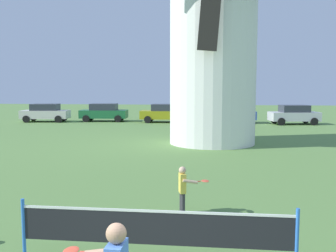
{
  "coord_description": "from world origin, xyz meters",
  "views": [
    {
      "loc": [
        0.65,
        -3.72,
        2.99
      ],
      "look_at": [
        -0.21,
        4.1,
        2.17
      ],
      "focal_mm": 39.58,
      "sensor_mm": 36.0,
      "label": 1
    }
  ],
  "objects_px": {
    "parked_car_green": "(104,112)",
    "parked_car_silver": "(294,114)",
    "player_far": "(183,187)",
    "parked_car_cream": "(45,113)",
    "parked_car_blue": "(229,113)",
    "tennis_net": "(155,228)",
    "parked_car_mustard": "(167,113)",
    "windmill": "(213,27)"
  },
  "relations": [
    {
      "from": "parked_car_green",
      "to": "parked_car_silver",
      "type": "bearing_deg",
      "value": -3.24
    },
    {
      "from": "player_far",
      "to": "parked_car_silver",
      "type": "bearing_deg",
      "value": 71.56
    },
    {
      "from": "parked_car_cream",
      "to": "parked_car_blue",
      "type": "relative_size",
      "value": 0.93
    },
    {
      "from": "tennis_net",
      "to": "player_far",
      "type": "height_order",
      "value": "player_far"
    },
    {
      "from": "parked_car_mustard",
      "to": "parked_car_blue",
      "type": "bearing_deg",
      "value": 0.44
    },
    {
      "from": "windmill",
      "to": "parked_car_silver",
      "type": "distance_m",
      "value": 13.92
    },
    {
      "from": "parked_car_blue",
      "to": "tennis_net",
      "type": "bearing_deg",
      "value": -95.68
    },
    {
      "from": "parked_car_mustard",
      "to": "parked_car_green",
      "type": "bearing_deg",
      "value": 176.42
    },
    {
      "from": "windmill",
      "to": "parked_car_green",
      "type": "xyz_separation_m",
      "value": [
        -9.38,
        11.9,
        -5.31
      ]
    },
    {
      "from": "parked_car_cream",
      "to": "parked_car_silver",
      "type": "distance_m",
      "value": 21.02
    },
    {
      "from": "parked_car_green",
      "to": "parked_car_silver",
      "type": "relative_size",
      "value": 1.03
    },
    {
      "from": "player_far",
      "to": "parked_car_blue",
      "type": "xyz_separation_m",
      "value": [
        2.25,
        22.93,
        0.16
      ]
    },
    {
      "from": "tennis_net",
      "to": "parked_car_green",
      "type": "xyz_separation_m",
      "value": [
        -8.33,
        25.93,
        0.13
      ]
    },
    {
      "from": "tennis_net",
      "to": "player_far",
      "type": "distance_m",
      "value": 2.7
    },
    {
      "from": "parked_car_blue",
      "to": "parked_car_silver",
      "type": "xyz_separation_m",
      "value": [
        5.19,
        -0.6,
        -0.0
      ]
    },
    {
      "from": "tennis_net",
      "to": "player_far",
      "type": "xyz_separation_m",
      "value": [
        0.29,
        2.68,
        -0.03
      ]
    },
    {
      "from": "parked_car_mustard",
      "to": "parked_car_blue",
      "type": "distance_m",
      "value": 5.27
    },
    {
      "from": "player_far",
      "to": "parked_car_silver",
      "type": "height_order",
      "value": "parked_car_silver"
    },
    {
      "from": "windmill",
      "to": "parked_car_mustard",
      "type": "relative_size",
      "value": 2.86
    },
    {
      "from": "parked_car_green",
      "to": "parked_car_blue",
      "type": "xyz_separation_m",
      "value": [
        10.88,
        -0.31,
        0.0
      ]
    },
    {
      "from": "parked_car_green",
      "to": "parked_car_cream",
      "type": "bearing_deg",
      "value": -168.85
    },
    {
      "from": "player_far",
      "to": "parked_car_mustard",
      "type": "distance_m",
      "value": 23.09
    },
    {
      "from": "tennis_net",
      "to": "parked_car_cream",
      "type": "height_order",
      "value": "parked_car_cream"
    },
    {
      "from": "player_far",
      "to": "parked_car_green",
      "type": "xyz_separation_m",
      "value": [
        -8.62,
        23.24,
        0.16
      ]
    },
    {
      "from": "windmill",
      "to": "player_far",
      "type": "xyz_separation_m",
      "value": [
        -0.76,
        -11.35,
        -5.47
      ]
    },
    {
      "from": "parked_car_blue",
      "to": "parked_car_silver",
      "type": "distance_m",
      "value": 5.23
    },
    {
      "from": "tennis_net",
      "to": "parked_car_silver",
      "type": "height_order",
      "value": "parked_car_silver"
    },
    {
      "from": "player_far",
      "to": "parked_car_cream",
      "type": "height_order",
      "value": "parked_car_cream"
    },
    {
      "from": "parked_car_blue",
      "to": "parked_car_silver",
      "type": "height_order",
      "value": "same"
    },
    {
      "from": "player_far",
      "to": "parked_car_silver",
      "type": "xyz_separation_m",
      "value": [
        7.45,
        22.33,
        0.16
      ]
    },
    {
      "from": "tennis_net",
      "to": "parked_car_mustard",
      "type": "bearing_deg",
      "value": 96.07
    },
    {
      "from": "parked_car_green",
      "to": "parked_car_silver",
      "type": "height_order",
      "value": "same"
    },
    {
      "from": "parked_car_cream",
      "to": "parked_car_blue",
      "type": "height_order",
      "value": "same"
    },
    {
      "from": "parked_car_blue",
      "to": "windmill",
      "type": "bearing_deg",
      "value": -97.37
    },
    {
      "from": "tennis_net",
      "to": "parked_car_cream",
      "type": "xyz_separation_m",
      "value": [
        -13.28,
        24.95,
        0.13
      ]
    },
    {
      "from": "parked_car_cream",
      "to": "parked_car_mustard",
      "type": "distance_m",
      "value": 10.58
    },
    {
      "from": "player_far",
      "to": "parked_car_blue",
      "type": "height_order",
      "value": "parked_car_blue"
    },
    {
      "from": "windmill",
      "to": "parked_car_cream",
      "type": "height_order",
      "value": "windmill"
    },
    {
      "from": "parked_car_mustard",
      "to": "parked_car_silver",
      "type": "bearing_deg",
      "value": -3.06
    },
    {
      "from": "player_far",
      "to": "parked_car_cream",
      "type": "xyz_separation_m",
      "value": [
        -13.57,
        22.27,
        0.16
      ]
    },
    {
      "from": "parked_car_cream",
      "to": "parked_car_mustard",
      "type": "xyz_separation_m",
      "value": [
        10.56,
        0.62,
        0.0
      ]
    },
    {
      "from": "parked_car_mustard",
      "to": "parked_car_silver",
      "type": "relative_size",
      "value": 1.09
    }
  ]
}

